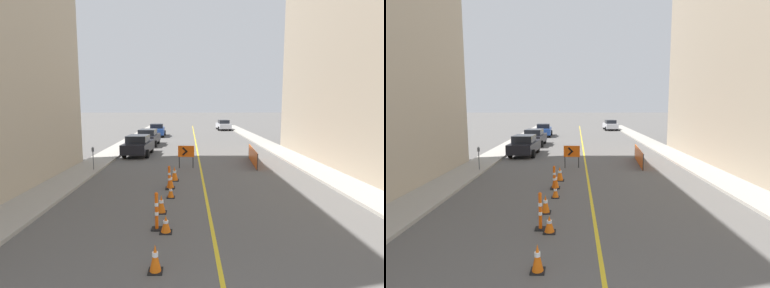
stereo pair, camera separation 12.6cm
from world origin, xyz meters
TOP-DOWN VIEW (x-y plane):
  - lane_stripe at (0.00, 26.93)m, footprint 0.12×53.87m
  - sidewalk_left at (-6.96, 26.93)m, footprint 1.92×53.87m
  - sidewalk_right at (6.96, 26.93)m, footprint 1.92×53.87m
  - traffic_cone_nearest at (-1.54, 4.65)m, footprint 0.35×0.35m
  - traffic_cone_second at (-1.45, 6.85)m, footprint 0.39×0.39m
  - traffic_cone_third at (-1.74, 8.55)m, footprint 0.38×0.38m
  - traffic_cone_fourth at (-1.51, 10.36)m, footprint 0.34×0.34m
  - traffic_cone_fifth at (-1.62, 11.84)m, footprint 0.44×0.44m
  - traffic_cone_farthest at (-1.48, 13.26)m, footprint 0.46×0.46m
  - delineator_post_front at (-1.76, 7.09)m, footprint 0.34×0.34m
  - delineator_post_rear at (-1.65, 11.65)m, footprint 0.37×0.37m
  - arrow_barricade_primary at (-0.90, 16.40)m, footprint 1.01×0.14m
  - safety_mesh_fence at (3.57, 17.76)m, footprint 0.45×4.59m
  - parked_car_curb_near at (-4.66, 21.21)m, footprint 2.04×4.40m
  - parked_car_curb_mid at (-4.67, 26.87)m, footprint 2.02×4.39m
  - parked_car_curb_far at (-4.68, 35.31)m, footprint 2.02×4.39m
  - parked_car_opposite_side at (4.70, 44.56)m, footprint 2.05×4.40m
  - parking_meter_near_curb at (-6.35, 15.36)m, footprint 0.12×0.11m

SIDE VIEW (x-z plane):
  - lane_stripe at x=0.00m, z-range 0.00..0.01m
  - sidewalk_left at x=-6.96m, z-range 0.00..0.14m
  - sidewalk_right at x=6.96m, z-range 0.00..0.14m
  - traffic_cone_fourth at x=-1.51m, z-range 0.00..0.52m
  - traffic_cone_second at x=-1.45m, z-range 0.00..0.54m
  - traffic_cone_third at x=-1.74m, z-range 0.00..0.67m
  - traffic_cone_nearest at x=-1.54m, z-range 0.00..0.68m
  - traffic_cone_fifth at x=-1.62m, z-range 0.00..0.73m
  - traffic_cone_farthest at x=-1.48m, z-range 0.00..0.73m
  - delineator_post_rear at x=-1.65m, z-range -0.08..1.03m
  - safety_mesh_fence at x=3.57m, z-range 0.00..1.03m
  - delineator_post_front at x=-1.76m, z-range -0.08..1.14m
  - parked_car_curb_near at x=-4.66m, z-range 0.00..1.59m
  - parked_car_curb_mid at x=-4.67m, z-range 0.00..1.59m
  - parked_car_curb_far at x=-4.68m, z-range 0.00..1.59m
  - parked_car_opposite_side at x=4.70m, z-range 0.00..1.59m
  - arrow_barricade_primary at x=-0.90m, z-range 0.29..1.69m
  - parking_meter_near_curb at x=-6.35m, z-range 0.41..1.76m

